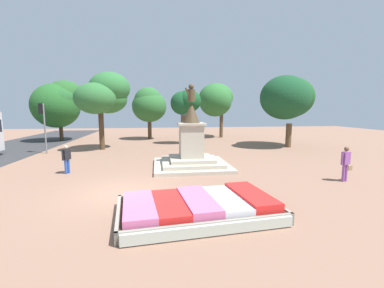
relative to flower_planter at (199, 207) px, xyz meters
name	(u,v)px	position (x,y,z in m)	size (l,w,h in m)	color
ground_plane	(122,192)	(-2.78, 2.71, -0.26)	(77.95, 77.95, 0.00)	#8C6651
flower_planter	(199,207)	(0.00, 0.00, 0.00)	(5.38, 3.54, 0.61)	#38281C
statue_monument	(191,150)	(0.69, 7.12, 0.73)	(4.41, 4.41, 4.88)	#B4AA96
traffic_light_far_corner	(43,119)	(-10.02, 13.36, 2.45)	(0.41, 0.29, 3.89)	slate
pedestrian_with_handbag	(346,162)	(7.54, 2.98, 0.68)	(0.72, 0.33, 1.68)	#8C4C99
pedestrian_near_planter	(67,157)	(-6.12, 6.40, 0.61)	(0.38, 0.50, 1.54)	#264CA5
park_tree_far_left	(186,103)	(1.54, 17.47, 3.80)	(3.00, 2.49, 5.36)	brown
park_tree_behind_statue	(216,99)	(5.94, 23.51, 4.45)	(4.47, 5.52, 6.68)	brown
park_tree_far_right	(105,95)	(-5.62, 14.85, 4.39)	(4.35, 4.32, 6.59)	#4C3823
park_tree_street_side	(287,98)	(10.47, 14.41, 4.24)	(5.43, 5.65, 6.46)	brown
park_tree_mid_canopy	(59,102)	(-11.82, 22.01, 3.96)	(5.25, 5.21, 6.61)	#4C3823
park_tree_distant	(149,105)	(-2.16, 22.14, 3.72)	(3.91, 4.04, 5.94)	#4C3823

